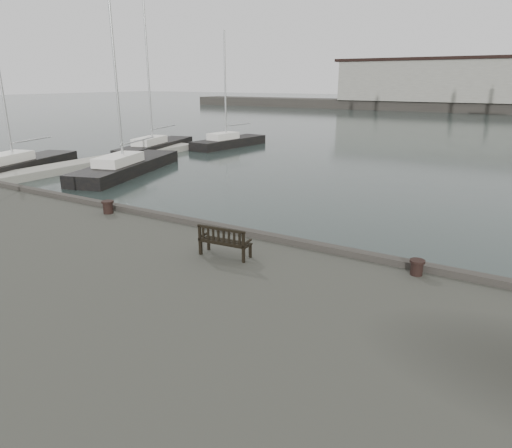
{
  "coord_description": "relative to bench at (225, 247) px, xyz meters",
  "views": [
    {
      "loc": [
        8.1,
        -11.36,
        6.11
      ],
      "look_at": [
        1.48,
        -0.5,
        2.1
      ],
      "focal_mm": 32.0,
      "sensor_mm": 36.0,
      "label": 1
    }
  ],
  "objects": [
    {
      "name": "ground",
      "position": [
        -1.38,
        1.95,
        -1.82
      ],
      "size": [
        400.0,
        400.0,
        0.0
      ],
      "primitive_type": "plane",
      "color": "black",
      "rests_on": "ground"
    },
    {
      "name": "pontoon",
      "position": [
        -21.38,
        11.95,
        -1.57
      ],
      "size": [
        2.0,
        24.0,
        0.5
      ],
      "primitive_type": "cube",
      "color": "#9F9E93",
      "rests_on": "ground"
    },
    {
      "name": "breakwater",
      "position": [
        -5.94,
        93.95,
        2.47
      ],
      "size": [
        140.0,
        9.5,
        12.2
      ],
      "color": "#383530",
      "rests_on": "ground"
    },
    {
      "name": "bench",
      "position": [
        0.0,
        0.0,
        0.0
      ],
      "size": [
        1.47,
        0.62,
        0.82
      ],
      "rotation": [
        0.0,
        0.0,
        0.09
      ],
      "color": "black",
      "rests_on": "quay"
    },
    {
      "name": "bollard_left",
      "position": [
        -5.99,
        1.26,
        -0.04
      ],
      "size": [
        0.55,
        0.55,
        0.45
      ],
      "primitive_type": "cylinder",
      "rotation": [
        0.0,
        0.0,
        -0.32
      ],
      "color": "black",
      "rests_on": "quay"
    },
    {
      "name": "bollard_right",
      "position": [
        4.72,
        1.42,
        -0.07
      ],
      "size": [
        0.45,
        0.45,
        0.39
      ],
      "primitive_type": "cylinder",
      "rotation": [
        0.0,
        0.0,
        0.27
      ],
      "color": "black",
      "rests_on": "quay"
    },
    {
      "name": "yacht_a",
      "position": [
        -24.12,
        9.12,
        -1.58
      ],
      "size": [
        5.2,
        9.94,
        13.15
      ],
      "rotation": [
        0.0,
        0.0,
        0.29
      ],
      "color": "black",
      "rests_on": "ground"
    },
    {
      "name": "yacht_b",
      "position": [
        -22.39,
        21.07,
        -1.58
      ],
      "size": [
        4.97,
        10.91,
        14.01
      ],
      "rotation": [
        0.0,
        0.0,
        0.26
      ],
      "color": "black",
      "rests_on": "ground"
    },
    {
      "name": "yacht_c",
      "position": [
        -17.1,
        12.63,
        -1.58
      ],
      "size": [
        5.75,
        11.26,
        14.57
      ],
      "rotation": [
        0.0,
        0.0,
        0.3
      ],
      "color": "black",
      "rests_on": "ground"
    },
    {
      "name": "yacht_d",
      "position": [
        -18.57,
        27.11,
        -1.59
      ],
      "size": [
        3.21,
        8.87,
        11.04
      ],
      "rotation": [
        0.0,
        0.0,
        -0.11
      ],
      "color": "black",
      "rests_on": "ground"
    }
  ]
}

